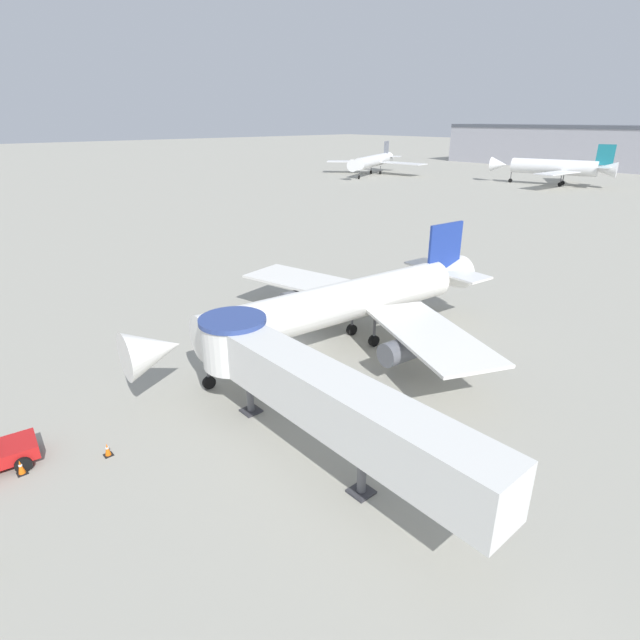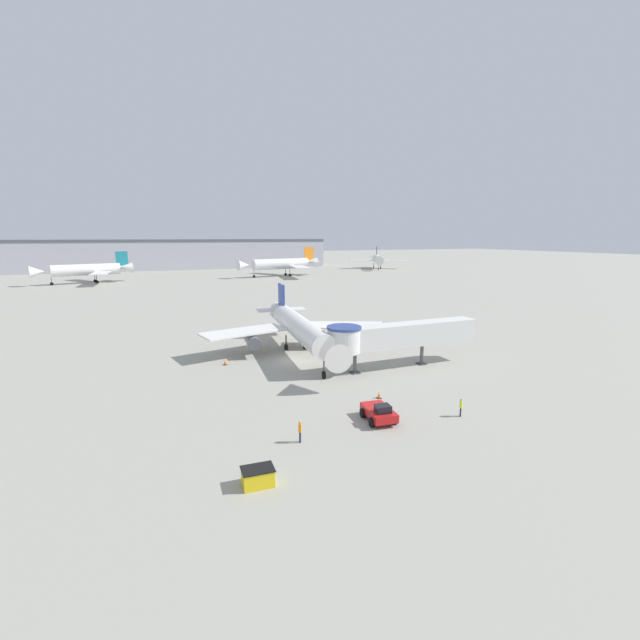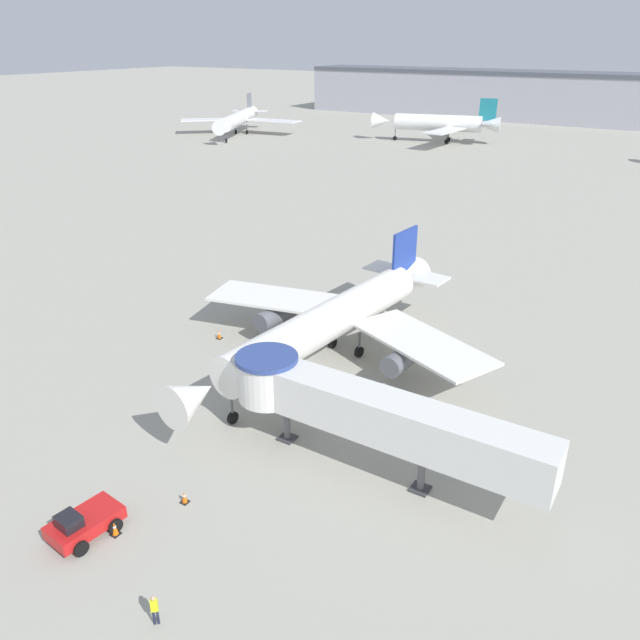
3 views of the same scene
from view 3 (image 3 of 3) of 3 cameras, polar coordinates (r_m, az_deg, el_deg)
ground_plane at (r=50.55m, az=-2.98°, el=-4.57°), size 800.00×800.00×0.00m
main_airplane at (r=50.20m, az=1.07°, el=-0.07°), size 27.27×30.61×8.59m
jet_bridge at (r=37.83m, az=3.59°, el=-8.12°), size 20.57×4.10×5.86m
pushback_tug_red at (r=37.32m, az=-20.81°, el=-16.95°), size 2.83×4.00×1.78m
traffic_cone_near_nose at (r=38.12m, az=-12.30°, el=-15.55°), size 0.46×0.46×0.76m
traffic_cone_port_wing at (r=56.12m, az=-9.21°, el=-1.31°), size 0.50×0.50×0.82m
traffic_cone_apron_front at (r=37.08m, az=-18.26°, el=-17.66°), size 0.50×0.50×0.82m
ground_crew_marshaller at (r=31.94m, az=-14.89°, el=-24.10°), size 0.38×0.36×1.72m
background_jet_teal_tail at (r=165.98m, az=10.96°, el=17.27°), size 31.68×31.58×10.84m
background_jet_gray_tail at (r=177.03m, az=-7.46°, el=17.78°), size 31.37×34.08×9.75m
terminal_building at (r=215.29m, az=22.55°, el=18.23°), size 177.94×18.49×14.68m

